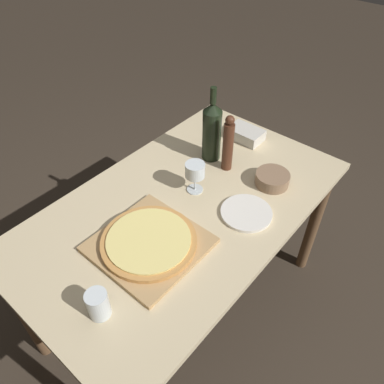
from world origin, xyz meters
The scene contains 11 objects.
ground_plane centered at (0.00, 0.00, 0.00)m, with size 12.00×12.00×0.00m, color #382D23.
dining_table centered at (0.00, 0.00, 0.66)m, with size 0.84×1.42×0.77m.
cutting_board centered at (0.05, -0.25, 0.78)m, with size 0.38×0.38×0.02m.
pizza centered at (0.05, -0.25, 0.80)m, with size 0.36×0.36×0.02m.
wine_bottle centered at (-0.11, 0.33, 0.92)m, with size 0.09×0.09×0.36m.
pepper_mill centered at (-0.01, 0.31, 0.90)m, with size 0.05×0.05×0.28m.
wine_glass centered at (-0.02, 0.10, 0.87)m, with size 0.08×0.08×0.14m.
small_bowl centered at (0.21, 0.35, 0.79)m, with size 0.15×0.15×0.05m.
drinking_tumbler centered at (0.12, -0.54, 0.82)m, with size 0.07×0.07×0.10m.
dinner_plate centered at (0.23, 0.12, 0.77)m, with size 0.21×0.21×0.01m.
food_container centered at (-0.08, 0.56, 0.79)m, with size 0.17×0.11×0.06m.
Camera 1 is at (0.74, -0.82, 1.86)m, focal length 35.00 mm.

